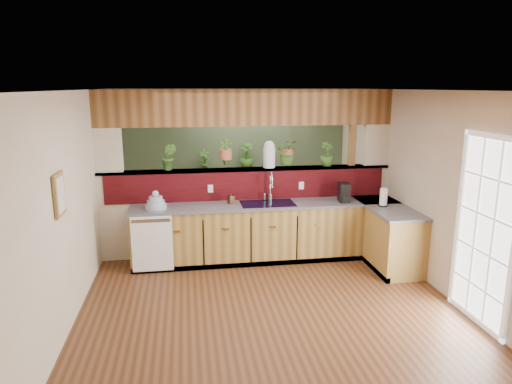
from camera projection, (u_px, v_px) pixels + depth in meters
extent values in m
cube|color=#4F2D18|center=(262.00, 286.00, 6.19)|extent=(4.60, 7.00, 0.01)
cube|color=brown|center=(262.00, 90.00, 5.60)|extent=(4.60, 7.00, 0.01)
cube|color=beige|center=(233.00, 154.00, 9.27)|extent=(4.60, 0.02, 2.60)
cube|color=beige|center=(368.00, 335.00, 2.53)|extent=(4.60, 0.02, 2.60)
cube|color=beige|center=(76.00, 200.00, 5.55)|extent=(0.02, 7.00, 2.60)
cube|color=beige|center=(427.00, 187.00, 6.24)|extent=(0.02, 7.00, 2.60)
cube|color=beige|center=(248.00, 212.00, 7.34)|extent=(4.60, 0.15, 1.35)
cube|color=#3E080C|center=(249.00, 186.00, 7.16)|extent=(4.40, 0.02, 0.45)
cube|color=brown|center=(248.00, 169.00, 7.18)|extent=(4.60, 0.21, 0.04)
cube|color=brown|center=(248.00, 108.00, 6.97)|extent=(4.60, 0.15, 0.55)
cube|color=beige|center=(108.00, 151.00, 6.79)|extent=(0.40, 0.15, 0.70)
cube|color=beige|center=(375.00, 146.00, 7.42)|extent=(0.40, 0.15, 0.70)
cube|color=brown|center=(351.00, 171.00, 7.45)|extent=(0.10, 0.10, 2.60)
cube|color=brown|center=(248.00, 169.00, 7.18)|extent=(4.60, 0.21, 0.04)
cube|color=brown|center=(248.00, 108.00, 6.97)|extent=(4.60, 0.15, 0.55)
cube|color=#495E40|center=(233.00, 154.00, 9.25)|extent=(4.55, 0.02, 2.55)
cube|color=olive|center=(267.00, 233.00, 7.07)|extent=(4.10, 0.60, 0.86)
cube|color=#525258|center=(268.00, 205.00, 6.97)|extent=(4.14, 0.64, 0.04)
cube|color=olive|center=(386.00, 236.00, 6.91)|extent=(0.60, 1.48, 0.86)
cube|color=#525258|center=(388.00, 207.00, 6.81)|extent=(0.64, 1.52, 0.04)
cube|color=olive|center=(374.00, 227.00, 7.33)|extent=(0.60, 0.60, 0.86)
cube|color=#525258|center=(376.00, 200.00, 7.23)|extent=(0.64, 0.64, 0.04)
cube|color=black|center=(270.00, 263.00, 6.90)|extent=(4.10, 0.06, 0.08)
cube|color=black|center=(368.00, 261.00, 6.96)|extent=(0.06, 1.48, 0.08)
cube|color=white|center=(152.00, 244.00, 6.51)|extent=(0.58, 0.02, 0.82)
cube|color=#B7B7B2|center=(151.00, 221.00, 6.41)|extent=(0.54, 0.01, 0.05)
cube|color=black|center=(268.00, 204.00, 6.97)|extent=(0.82, 0.50, 0.03)
cube|color=black|center=(255.00, 210.00, 6.96)|extent=(0.34, 0.40, 0.16)
cube|color=black|center=(280.00, 209.00, 7.02)|extent=(0.34, 0.40, 0.16)
cube|color=white|center=(484.00, 234.00, 5.05)|extent=(0.06, 1.02, 2.16)
cube|color=olive|center=(59.00, 195.00, 4.73)|extent=(0.03, 0.35, 0.45)
cube|color=silver|center=(61.00, 194.00, 4.73)|extent=(0.01, 0.27, 0.37)
cylinder|color=#B7B7B2|center=(270.00, 197.00, 7.16)|extent=(0.07, 0.07, 0.10)
cylinder|color=#B7B7B2|center=(270.00, 186.00, 7.12)|extent=(0.02, 0.02, 0.28)
torus|color=#B7B7B2|center=(271.00, 178.00, 7.02)|extent=(0.20, 0.08, 0.20)
cylinder|color=#B7B7B2|center=(272.00, 184.00, 6.95)|extent=(0.02, 0.02, 0.12)
cylinder|color=#B7B7B2|center=(264.00, 196.00, 7.14)|extent=(0.03, 0.03, 0.10)
cylinder|color=#97A8C3|center=(156.00, 206.00, 6.66)|extent=(0.31, 0.31, 0.07)
cylinder|color=#97A8C3|center=(156.00, 202.00, 6.64)|extent=(0.25, 0.25, 0.06)
cylinder|color=#97A8C3|center=(156.00, 198.00, 6.63)|extent=(0.19, 0.19, 0.06)
sphere|color=#97A8C3|center=(155.00, 194.00, 6.61)|extent=(0.10, 0.10, 0.10)
imported|color=#352113|center=(231.00, 198.00, 6.93)|extent=(0.11, 0.11, 0.19)
cube|color=black|center=(344.00, 192.00, 7.06)|extent=(0.16, 0.25, 0.29)
cube|color=black|center=(346.00, 200.00, 6.99)|extent=(0.14, 0.10, 0.10)
cylinder|color=silver|center=(345.00, 197.00, 7.01)|extent=(0.08, 0.08, 0.08)
cylinder|color=black|center=(383.00, 205.00, 6.81)|extent=(0.13, 0.13, 0.02)
cylinder|color=#B7B7B2|center=(384.00, 197.00, 6.78)|extent=(0.02, 0.02, 0.29)
cylinder|color=white|center=(384.00, 197.00, 6.78)|extent=(0.11, 0.11, 0.25)
cylinder|color=silver|center=(269.00, 158.00, 7.19)|extent=(0.19, 0.19, 0.32)
sphere|color=silver|center=(269.00, 146.00, 7.15)|extent=(0.17, 0.17, 0.17)
imported|color=#2D561E|center=(169.00, 157.00, 6.95)|extent=(0.26, 0.23, 0.41)
imported|color=#2D561E|center=(327.00, 154.00, 7.33)|extent=(0.23, 0.23, 0.38)
cylinder|color=brown|center=(225.00, 138.00, 7.02)|extent=(0.01, 0.01, 0.37)
cylinder|color=brown|center=(226.00, 154.00, 7.07)|extent=(0.19, 0.19, 0.16)
imported|color=#2D561E|center=(225.00, 139.00, 7.02)|extent=(0.24, 0.20, 0.40)
cylinder|color=brown|center=(288.00, 138.00, 7.17)|extent=(0.01, 0.01, 0.40)
cylinder|color=brown|center=(288.00, 155.00, 7.23)|extent=(0.18, 0.18, 0.16)
imported|color=#2D561E|center=(288.00, 140.00, 7.17)|extent=(0.43, 0.40, 0.39)
cube|color=black|center=(228.00, 195.00, 9.19)|extent=(1.66, 0.79, 1.07)
imported|color=#2D561E|center=(204.00, 160.00, 8.95)|extent=(0.22, 0.15, 0.41)
imported|color=#2D561E|center=(247.00, 156.00, 9.06)|extent=(0.38, 0.38, 0.52)
imported|color=#2D561E|center=(292.00, 206.00, 8.75)|extent=(0.80, 0.71, 0.80)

